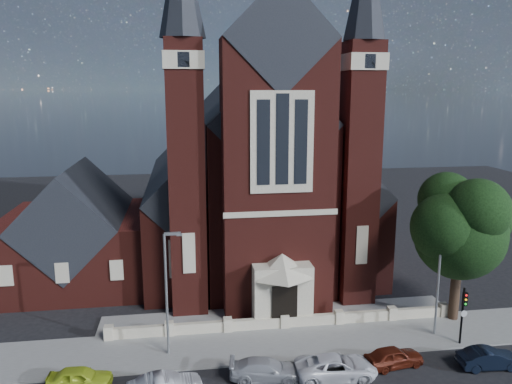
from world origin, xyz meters
TOP-DOWN VIEW (x-y plane):
  - ground at (0.00, 15.00)m, footprint 120.00×120.00m
  - pavement_strip at (0.00, 4.50)m, footprint 60.00×5.00m
  - forecourt_paving at (0.00, 8.50)m, footprint 26.00×3.00m
  - forecourt_wall at (0.00, 6.50)m, footprint 24.00×0.40m
  - church at (-0.00, 22.94)m, footprint 20.01×34.90m
  - parish_hall at (-16.00, 18.00)m, footprint 12.00×12.20m
  - street_tree at (12.60, 5.71)m, footprint 6.40×6.60m
  - street_lamp_left at (-7.91, 4.00)m, footprint 1.16×0.22m
  - street_lamp_right at (10.09, 4.00)m, footprint 1.16×0.22m
  - traffic_signal at (11.00, 2.43)m, footprint 0.28×0.42m
  - car_lime_van at (-12.85, 1.16)m, footprint 3.67×1.64m
  - car_silver_b at (-2.35, 0.45)m, footprint 4.42×2.33m
  - car_white_suv at (1.76, 0.03)m, footprint 4.89×2.42m
  - car_dark_red at (5.57, 0.67)m, footprint 3.86×2.04m
  - car_navy at (11.21, -0.34)m, footprint 3.79×1.49m

SIDE VIEW (x-z plane):
  - ground at x=0.00m, z-range 0.00..0.00m
  - pavement_strip at x=0.00m, z-range -0.06..0.06m
  - forecourt_paving at x=0.00m, z-range -0.07..0.07m
  - forecourt_wall at x=0.00m, z-range -0.45..0.45m
  - car_silver_b at x=-2.35m, z-range 0.00..1.22m
  - car_lime_van at x=-12.85m, z-range 0.00..1.23m
  - car_navy at x=11.21m, z-range 0.00..1.23m
  - car_dark_red at x=5.57m, z-range 0.00..1.25m
  - car_white_suv at x=1.76m, z-range 0.00..1.33m
  - traffic_signal at x=11.00m, z-range 0.58..4.58m
  - parish_hall at x=-16.00m, z-range -1.11..9.13m
  - street_lamp_left at x=-7.91m, z-range 0.55..8.64m
  - street_lamp_right at x=10.09m, z-range 0.55..8.64m
  - street_tree at x=12.60m, z-range 1.61..12.31m
  - church at x=0.00m, z-range -6.41..22.79m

